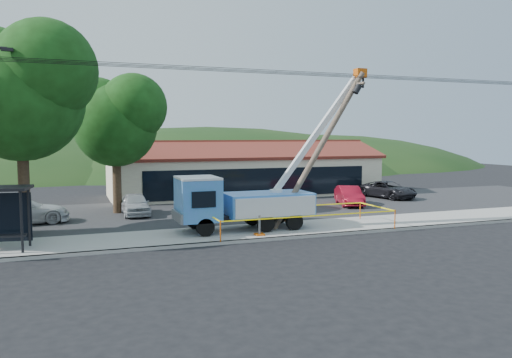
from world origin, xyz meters
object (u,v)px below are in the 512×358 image
object	(u,v)px
car_red	(349,207)
car_dark	(388,199)
car_silver	(136,216)
car_white	(20,226)
leaning_pole	(323,141)
utility_truck	(241,201)

from	to	relation	value
car_red	car_dark	world-z (taller)	car_red
car_silver	car_white	world-z (taller)	car_white
leaning_pole	car_silver	distance (m)	12.79
utility_truck	car_red	size ratio (longest dim) A/B	2.57
car_dark	leaning_pole	bearing A→B (deg)	-151.84
utility_truck	car_dark	bearing A→B (deg)	30.18
car_silver	car_white	xyz separation A→B (m)	(-6.51, -1.09, 0.00)
leaning_pole	car_silver	xyz separation A→B (m)	(-9.11, 7.61, -4.74)
car_silver	car_red	size ratio (longest dim) A/B	0.97
car_red	car_dark	xyz separation A→B (m)	(5.04, 2.51, 0.00)
car_silver	car_red	world-z (taller)	same
leaning_pole	car_red	world-z (taller)	leaning_pole
leaning_pole	utility_truck	bearing A→B (deg)	174.86
leaning_pole	car_white	size ratio (longest dim) A/B	1.60
car_red	car_silver	bearing A→B (deg)	-164.46
utility_truck	car_white	world-z (taller)	utility_truck
leaning_pole	car_white	xyz separation A→B (m)	(-15.62, 6.52, -4.74)
car_silver	car_dark	xyz separation A→B (m)	(19.87, 1.68, 0.00)
car_dark	utility_truck	bearing A→B (deg)	-162.51
leaning_pole	car_dark	xyz separation A→B (m)	(10.75, 9.30, -4.74)
car_dark	car_white	bearing A→B (deg)	173.31
utility_truck	car_dark	world-z (taller)	utility_truck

